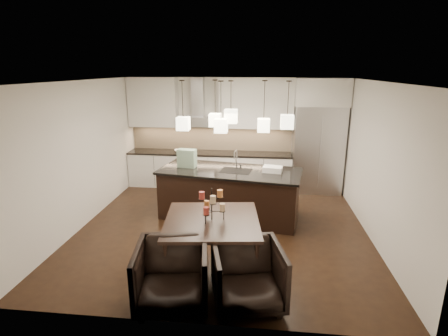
# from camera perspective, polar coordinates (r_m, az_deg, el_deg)

# --- Properties ---
(floor) EXTENTS (5.50, 5.50, 0.02)m
(floor) POSITION_cam_1_polar(r_m,az_deg,el_deg) (7.01, -0.18, -9.61)
(floor) COLOR black
(floor) RESTS_ON ground
(ceiling) EXTENTS (5.50, 5.50, 0.02)m
(ceiling) POSITION_cam_1_polar(r_m,az_deg,el_deg) (6.32, -0.20, 14.11)
(ceiling) COLOR white
(ceiling) RESTS_ON wall_back
(wall_back) EXTENTS (5.50, 0.02, 2.80)m
(wall_back) POSITION_cam_1_polar(r_m,az_deg,el_deg) (9.21, 1.74, 5.86)
(wall_back) COLOR silver
(wall_back) RESTS_ON ground
(wall_front) EXTENTS (5.50, 0.02, 2.80)m
(wall_front) POSITION_cam_1_polar(r_m,az_deg,el_deg) (3.94, -4.74, -8.32)
(wall_front) COLOR silver
(wall_front) RESTS_ON ground
(wall_left) EXTENTS (0.02, 5.50, 2.80)m
(wall_left) POSITION_cam_1_polar(r_m,az_deg,el_deg) (7.35, -22.11, 2.09)
(wall_left) COLOR silver
(wall_left) RESTS_ON ground
(wall_right) EXTENTS (0.02, 5.50, 2.80)m
(wall_right) POSITION_cam_1_polar(r_m,az_deg,el_deg) (6.80, 23.60, 0.87)
(wall_right) COLOR silver
(wall_right) RESTS_ON ground
(refrigerator) EXTENTS (1.20, 0.72, 2.15)m
(refrigerator) POSITION_cam_1_polar(r_m,az_deg,el_deg) (8.98, 15.02, 2.94)
(refrigerator) COLOR #B7B7BA
(refrigerator) RESTS_ON floor
(fridge_panel) EXTENTS (1.26, 0.72, 0.65)m
(fridge_panel) POSITION_cam_1_polar(r_m,az_deg,el_deg) (8.79, 15.69, 11.87)
(fridge_panel) COLOR silver
(fridge_panel) RESTS_ON refrigerator
(lower_cabinets) EXTENTS (4.21, 0.62, 0.88)m
(lower_cabinets) POSITION_cam_1_polar(r_m,az_deg,el_deg) (9.18, -2.36, -0.34)
(lower_cabinets) COLOR silver
(lower_cabinets) RESTS_ON floor
(countertop) EXTENTS (4.21, 0.66, 0.04)m
(countertop) POSITION_cam_1_polar(r_m,az_deg,el_deg) (9.06, -2.40, 2.46)
(countertop) COLOR black
(countertop) RESTS_ON lower_cabinets
(backsplash) EXTENTS (4.21, 0.02, 0.63)m
(backsplash) POSITION_cam_1_polar(r_m,az_deg,el_deg) (9.28, -2.15, 4.90)
(backsplash) COLOR tan
(backsplash) RESTS_ON countertop
(upper_cab_left) EXTENTS (1.25, 0.35, 1.25)m
(upper_cab_left) POSITION_cam_1_polar(r_m,az_deg,el_deg) (9.32, -11.53, 10.49)
(upper_cab_left) COLOR silver
(upper_cab_left) RESTS_ON wall_back
(upper_cab_right) EXTENTS (1.85, 0.35, 1.25)m
(upper_cab_right) POSITION_cam_1_polar(r_m,az_deg,el_deg) (8.89, 5.30, 10.48)
(upper_cab_right) COLOR silver
(upper_cab_right) RESTS_ON wall_back
(hood_canopy) EXTENTS (0.90, 0.52, 0.24)m
(hood_canopy) POSITION_cam_1_polar(r_m,az_deg,el_deg) (9.00, -4.32, 7.66)
(hood_canopy) COLOR #B7B7BA
(hood_canopy) RESTS_ON wall_back
(hood_chimney) EXTENTS (0.30, 0.28, 0.96)m
(hood_chimney) POSITION_cam_1_polar(r_m,az_deg,el_deg) (9.04, -4.27, 11.52)
(hood_chimney) COLOR #B7B7BA
(hood_chimney) RESTS_ON hood_canopy
(fruit_bowl) EXTENTS (0.32, 0.32, 0.06)m
(fruit_bowl) POSITION_cam_1_polar(r_m,az_deg,el_deg) (9.15, -7.28, 2.81)
(fruit_bowl) COLOR silver
(fruit_bowl) RESTS_ON countertop
(island_body) EXTENTS (2.92, 1.55, 0.98)m
(island_body) POSITION_cam_1_polar(r_m,az_deg,el_deg) (7.28, 0.95, -4.35)
(island_body) COLOR black
(island_body) RESTS_ON floor
(island_top) EXTENTS (3.02, 1.65, 0.04)m
(island_top) POSITION_cam_1_polar(r_m,az_deg,el_deg) (7.12, 0.97, -0.49)
(island_top) COLOR black
(island_top) RESTS_ON island_body
(faucet) EXTENTS (0.15, 0.28, 0.42)m
(faucet) POSITION_cam_1_polar(r_m,az_deg,el_deg) (7.13, 2.07, 1.48)
(faucet) COLOR silver
(faucet) RESTS_ON island_top
(tote_bag) EXTENTS (0.40, 0.26, 0.38)m
(tote_bag) POSITION_cam_1_polar(r_m,az_deg,el_deg) (7.32, -6.07, 1.60)
(tote_bag) COLOR #13482C
(tote_bag) RESTS_ON island_top
(food_container) EXTENTS (0.42, 0.32, 0.11)m
(food_container) POSITION_cam_1_polar(r_m,az_deg,el_deg) (7.03, 7.94, -0.19)
(food_container) COLOR silver
(food_container) RESTS_ON island_top
(dining_table) EXTENTS (1.55, 1.55, 0.84)m
(dining_table) POSITION_cam_1_polar(r_m,az_deg,el_deg) (5.47, -1.95, -12.40)
(dining_table) COLOR black
(dining_table) RESTS_ON floor
(candelabra) EXTENTS (0.45, 0.45, 0.49)m
(candelabra) POSITION_cam_1_polar(r_m,az_deg,el_deg) (5.19, -2.01, -5.94)
(candelabra) COLOR black
(candelabra) RESTS_ON dining_table
(candle_a) EXTENTS (0.09, 0.09, 0.11)m
(candle_a) POSITION_cam_1_polar(r_m,az_deg,el_deg) (5.20, -0.28, -6.41)
(candle_a) COLOR #D8B488
(candle_a) RESTS_ON candelabra
(candle_b) EXTENTS (0.09, 0.09, 0.11)m
(candle_b) POSITION_cam_1_polar(r_m,az_deg,el_deg) (5.33, -2.82, -5.87)
(candle_b) COLOR #C77637
(candle_b) RESTS_ON candelabra
(candle_c) EXTENTS (0.09, 0.09, 0.11)m
(candle_c) POSITION_cam_1_polar(r_m,az_deg,el_deg) (5.08, -2.93, -6.99)
(candle_c) COLOR #A7342C
(candle_c) RESTS_ON candelabra
(candle_d) EXTENTS (0.09, 0.09, 0.11)m
(candle_d) POSITION_cam_1_polar(r_m,az_deg,el_deg) (5.23, -0.66, -4.19)
(candle_d) COLOR #C77637
(candle_d) RESTS_ON candelabra
(candle_e) EXTENTS (0.09, 0.09, 0.11)m
(candle_e) POSITION_cam_1_polar(r_m,az_deg,el_deg) (5.16, -3.64, -4.49)
(candle_e) COLOR #A7342C
(candle_e) RESTS_ON candelabra
(candle_f) EXTENTS (0.09, 0.09, 0.11)m
(candle_f) POSITION_cam_1_polar(r_m,az_deg,el_deg) (5.00, -1.81, -5.16)
(candle_f) COLOR #D8B488
(candle_f) RESTS_ON candelabra
(armchair_left) EXTENTS (1.05, 1.07, 0.86)m
(armchair_left) POSITION_cam_1_polar(r_m,az_deg,el_deg) (4.78, -8.47, -16.95)
(armchair_left) COLOR black
(armchair_left) RESTS_ON floor
(armchair_right) EXTENTS (1.07, 1.09, 0.83)m
(armchair_right) POSITION_cam_1_polar(r_m,az_deg,el_deg) (4.76, 3.92, -17.16)
(armchair_right) COLOR black
(armchair_right) RESTS_ON floor
(pendant_a) EXTENTS (0.24, 0.24, 0.26)m
(pendant_a) POSITION_cam_1_polar(r_m,az_deg,el_deg) (6.99, -6.67, 7.22)
(pendant_a) COLOR beige
(pendant_a) RESTS_ON ceiling
(pendant_b) EXTENTS (0.24, 0.24, 0.26)m
(pendant_b) POSITION_cam_1_polar(r_m,az_deg,el_deg) (7.24, -1.44, 7.84)
(pendant_b) COLOR beige
(pendant_b) RESTS_ON ceiling
(pendant_c) EXTENTS (0.24, 0.24, 0.26)m
(pendant_c) POSITION_cam_1_polar(r_m,az_deg,el_deg) (6.73, 1.13, 8.45)
(pendant_c) COLOR beige
(pendant_c) RESTS_ON ceiling
(pendant_d) EXTENTS (0.24, 0.24, 0.26)m
(pendant_d) POSITION_cam_1_polar(r_m,az_deg,el_deg) (6.99, 6.48, 6.94)
(pendant_d) COLOR beige
(pendant_d) RESTS_ON ceiling
(pendant_e) EXTENTS (0.24, 0.24, 0.26)m
(pendant_e) POSITION_cam_1_polar(r_m,az_deg,el_deg) (6.73, 10.26, 7.43)
(pendant_e) COLOR beige
(pendant_e) RESTS_ON ceiling
(pendant_f) EXTENTS (0.24, 0.24, 0.26)m
(pendant_f) POSITION_cam_1_polar(r_m,az_deg,el_deg) (6.66, -0.50, 6.94)
(pendant_f) COLOR beige
(pendant_f) RESTS_ON ceiling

